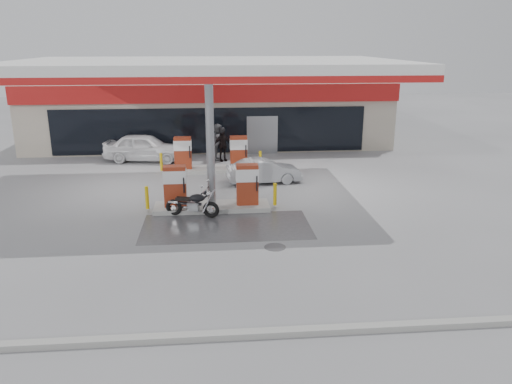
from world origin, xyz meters
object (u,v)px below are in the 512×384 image
parked_motorcycle (193,204)px  hatchback_silver (264,171)px  parked_car_left (107,140)px  biker_walking (223,145)px  pump_island_far (211,158)px  attendant (218,142)px  sedan_white (145,147)px  pump_island_near (212,192)px

parked_motorcycle → hatchback_silver: hatchback_silver is taller
parked_car_left → biker_walking: (6.97, -3.79, 0.34)m
pump_island_far → parked_car_left: size_ratio=1.38×
parked_motorcycle → attendant: 9.45m
biker_walking → sedan_white: bearing=151.2°
sedan_white → pump_island_near: bearing=-148.3°
hatchback_silver → biker_walking: biker_walking is taller
sedan_white → biker_walking: (4.27, -0.45, 0.13)m
pump_island_near → biker_walking: (0.64, 8.21, 0.17)m
sedan_white → hatchback_silver: sedan_white is taller
pump_island_far → parked_motorcycle: 6.85m
pump_island_far → parked_car_left: pump_island_far is taller
hatchback_silver → biker_walking: 4.95m
parked_motorcycle → biker_walking: size_ratio=1.17×
hatchback_silver → pump_island_far: bearing=38.0°
parked_motorcycle → biker_walking: (1.34, 9.01, 0.40)m
attendant → biker_walking: 0.44m
parked_motorcycle → hatchback_silver: (3.13, 4.41, 0.09)m
pump_island_near → attendant: 8.58m
pump_island_near → sedan_white: (-3.63, 8.65, 0.04)m
pump_island_far → sedan_white: size_ratio=1.16×
parked_motorcycle → parked_car_left: 13.99m
sedan_white → parked_car_left: size_ratio=1.19×
pump_island_near → sedan_white: size_ratio=1.16×
parked_motorcycle → hatchback_silver: bearing=70.2°
sedan_white → attendant: size_ratio=2.21×
parked_motorcycle → hatchback_silver: 5.41m
pump_island_near → sedan_white: 9.38m
pump_island_near → parked_motorcycle: 1.09m
pump_island_near → biker_walking: 8.23m
pump_island_far → attendant: size_ratio=2.57×
sedan_white → parked_car_left: bearing=47.8°
pump_island_far → sedan_white: 4.49m
parked_car_left → biker_walking: biker_walking is taller
pump_island_far → attendant: attendant is taller
attendant → pump_island_near: bearing=179.3°
parked_motorcycle → biker_walking: bearing=97.2°
pump_island_far → parked_car_left: (-6.33, 6.00, -0.17)m
pump_island_far → biker_walking: size_ratio=2.92×
sedan_white → parked_car_left: sedan_white is taller
pump_island_far → parked_motorcycle: pump_island_far is taller
attendant → pump_island_far: bearing=172.9°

